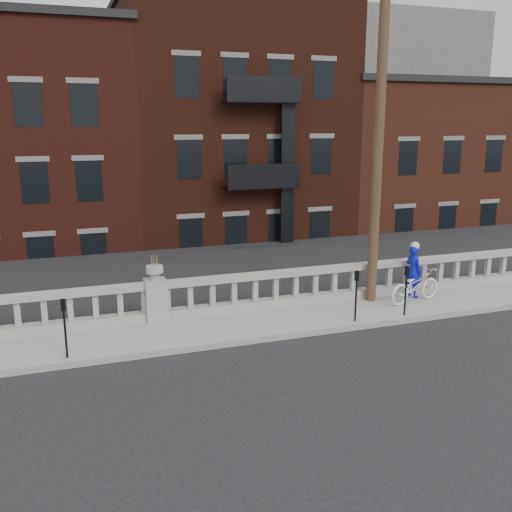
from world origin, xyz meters
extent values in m
plane|color=black|center=(0.00, 0.00, 0.00)|extent=(120.00, 120.00, 0.00)
cube|color=gray|center=(0.00, 3.00, 0.07)|extent=(32.00, 2.20, 0.15)
cube|color=gray|center=(0.00, 3.95, 0.28)|extent=(28.00, 0.34, 0.25)
cube|color=gray|center=(0.00, 3.95, 1.10)|extent=(28.00, 0.34, 0.16)
cube|color=gray|center=(0.00, 3.95, 0.70)|extent=(0.55, 0.55, 1.10)
cylinder|color=gray|center=(0.00, 3.95, 1.35)|extent=(0.24, 0.24, 0.20)
cylinder|color=gray|center=(0.00, 3.95, 1.53)|extent=(0.44, 0.44, 0.18)
cube|color=#605E59|center=(0.00, 4.30, -2.42)|extent=(36.00, 0.50, 5.15)
cube|color=black|center=(0.00, 25.95, -5.25)|extent=(80.00, 44.00, 0.50)
cube|color=#595651|center=(-2.00, 8.45, -3.00)|extent=(16.00, 7.00, 4.00)
cube|color=#595651|center=(22.00, 32.95, 4.00)|extent=(14.00, 14.00, 18.00)
cube|color=#481B14|center=(-4.00, 19.95, 2.00)|extent=(10.00, 14.00, 14.00)
cube|color=black|center=(-4.00, 19.95, 9.15)|extent=(10.30, 14.30, 0.30)
cube|color=#3D1A10|center=(6.00, 19.95, 2.75)|extent=(10.00, 14.00, 15.50)
cube|color=black|center=(6.00, 19.95, 10.65)|extent=(10.30, 14.30, 0.30)
cube|color=#5B2A1B|center=(16.00, 19.95, 1.00)|extent=(10.00, 14.00, 12.00)
cube|color=black|center=(16.00, 19.95, 7.15)|extent=(10.30, 14.30, 0.30)
cylinder|color=#422D1E|center=(6.20, 3.60, 5.15)|extent=(0.28, 0.28, 10.00)
cylinder|color=black|center=(-2.28, 2.15, 0.70)|extent=(0.05, 0.05, 1.10)
cube|color=black|center=(-2.28, 2.15, 1.38)|extent=(0.10, 0.08, 0.26)
cube|color=black|center=(-2.28, 2.10, 1.42)|extent=(0.06, 0.01, 0.08)
cylinder|color=black|center=(4.88, 2.15, 0.70)|extent=(0.05, 0.05, 1.10)
cube|color=black|center=(4.88, 2.15, 1.38)|extent=(0.10, 0.08, 0.26)
cube|color=black|center=(4.88, 2.10, 1.42)|extent=(0.06, 0.01, 0.08)
cylinder|color=black|center=(6.38, 2.15, 0.70)|extent=(0.05, 0.05, 1.10)
cube|color=black|center=(6.38, 2.15, 1.38)|extent=(0.10, 0.08, 0.26)
cube|color=black|center=(6.38, 2.10, 1.42)|extent=(0.06, 0.01, 0.08)
imported|color=white|center=(7.31, 3.05, 0.64)|extent=(1.95, 1.06, 0.97)
imported|color=#0C13BF|center=(7.53, 3.49, 0.93)|extent=(0.48, 0.63, 1.56)
camera|label=1|loc=(-2.21, -10.30, 5.26)|focal=40.00mm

